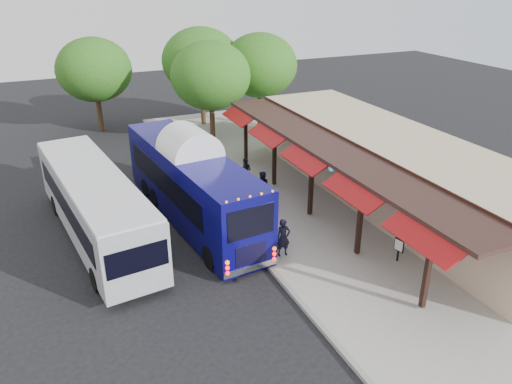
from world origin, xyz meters
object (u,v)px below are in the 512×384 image
city_bus (95,203)px  ped_b (262,188)px  sign_board (399,246)px  coach_bus (192,182)px  ped_a (283,238)px  ped_c (246,173)px  ped_d (199,144)px

city_bus → ped_b: size_ratio=6.81×
sign_board → ped_b: bearing=99.9°
coach_bus → ped_a: 5.56m
coach_bus → sign_board: coach_bus is taller
ped_c → ped_d: bearing=-121.8°
ped_b → ped_c: size_ratio=1.02×
ped_a → ped_c: 7.35m
city_bus → ped_c: city_bus is taller
city_bus → ped_c: bearing=8.6°
ped_a → ped_d: 12.81m
coach_bus → ped_d: (2.89, 7.86, -0.94)m
ped_d → coach_bus: bearing=80.0°
ped_c → ped_b: bearing=47.8°
sign_board → city_bus: bearing=135.3°
ped_d → ped_a: bearing=97.8°
city_bus → ped_a: city_bus is taller
sign_board → ped_a: bearing=139.3°
ped_d → sign_board: bearing=113.4°
ped_c → ped_d: ped_d is taller
ped_a → ped_b: 5.14m
ped_c → sign_board: bearing=65.6°
coach_bus → ped_a: size_ratio=7.10×
ped_b → ped_d: bearing=-94.4°
ped_b → city_bus: bearing=-9.7°
coach_bus → sign_board: 9.77m
ped_b → ped_d: (-0.76, 7.82, 0.03)m
city_bus → ped_d: (7.34, 7.85, -0.67)m
ped_a → ped_c: (1.37, 7.23, 0.02)m
coach_bus → ped_a: coach_bus is taller
ped_a → sign_board: (4.08, -2.33, -0.13)m
coach_bus → sign_board: bearing=-54.2°
city_bus → sign_board: 13.12m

